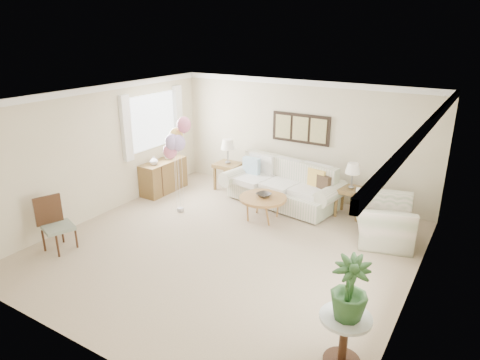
% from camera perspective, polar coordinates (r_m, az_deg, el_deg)
% --- Properties ---
extents(ground_plane, '(6.00, 6.00, 0.00)m').
position_cam_1_polar(ground_plane, '(7.62, -1.64, -8.92)').
color(ground_plane, tan).
extents(room_shell, '(6.04, 6.04, 2.60)m').
position_cam_1_polar(room_shell, '(7.12, -2.10, 3.18)').
color(room_shell, beige).
rests_on(room_shell, ground).
extents(wall_art_triptych, '(1.35, 0.06, 0.65)m').
position_cam_1_polar(wall_art_triptych, '(9.54, 8.09, 6.81)').
color(wall_art_triptych, black).
rests_on(wall_art_triptych, ground).
extents(sofa, '(2.71, 1.31, 0.95)m').
position_cam_1_polar(sofa, '(9.30, 5.76, -1.00)').
color(sofa, beige).
rests_on(sofa, ground).
extents(end_table_left, '(0.59, 0.53, 0.64)m').
position_cam_1_polar(end_table_left, '(10.05, -1.61, 1.67)').
color(end_table_left, brown).
rests_on(end_table_left, ground).
extents(end_table_right, '(0.55, 0.50, 0.60)m').
position_cam_1_polar(end_table_right, '(8.91, 14.55, -1.65)').
color(end_table_right, brown).
rests_on(end_table_right, ground).
extents(lamp_left, '(0.33, 0.33, 0.58)m').
position_cam_1_polar(lamp_left, '(9.90, -1.64, 4.67)').
color(lamp_left, gray).
rests_on(lamp_left, end_table_left).
extents(lamp_right, '(0.30, 0.30, 0.53)m').
position_cam_1_polar(lamp_right, '(8.75, 14.83, 1.41)').
color(lamp_right, gray).
rests_on(lamp_right, end_table_right).
extents(coffee_table, '(0.95, 0.95, 0.48)m').
position_cam_1_polar(coffee_table, '(8.50, 3.08, -2.51)').
color(coffee_table, '#92623F').
rests_on(coffee_table, ground).
extents(decor_bowl, '(0.35, 0.35, 0.07)m').
position_cam_1_polar(decor_bowl, '(8.49, 3.19, -2.00)').
color(decor_bowl, '#2F2A25').
rests_on(decor_bowl, coffee_table).
extents(armchair, '(1.31, 1.41, 0.77)m').
position_cam_1_polar(armchair, '(8.11, 18.51, -5.11)').
color(armchair, beige).
rests_on(armchair, ground).
extents(side_table, '(0.59, 0.59, 0.64)m').
position_cam_1_polar(side_table, '(5.20, 13.79, -18.60)').
color(side_table, silver).
rests_on(side_table, ground).
extents(potted_plant, '(0.48, 0.48, 0.74)m').
position_cam_1_polar(potted_plant, '(4.88, 14.41, -13.85)').
color(potted_plant, '#295327').
rests_on(potted_plant, side_table).
extents(accent_chair, '(0.60, 0.60, 0.96)m').
position_cam_1_polar(accent_chair, '(8.01, -23.45, -5.21)').
color(accent_chair, gray).
rests_on(accent_chair, ground).
extents(credenza, '(0.46, 1.20, 0.74)m').
position_cam_1_polar(credenza, '(10.12, -10.15, 0.50)').
color(credenza, brown).
rests_on(credenza, ground).
extents(vase_white, '(0.23, 0.23, 0.20)m').
position_cam_1_polar(vase_white, '(9.75, -11.42, 2.57)').
color(vase_white, silver).
rests_on(vase_white, credenza).
extents(vase_sage, '(0.26, 0.26, 0.21)m').
position_cam_1_polar(vase_sage, '(10.10, -9.52, 3.33)').
color(vase_sage, silver).
rests_on(vase_sage, credenza).
extents(balloon_cluster, '(0.52, 0.50, 2.02)m').
position_cam_1_polar(balloon_cluster, '(8.53, -8.51, 5.32)').
color(balloon_cluster, gray).
rests_on(balloon_cluster, ground).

